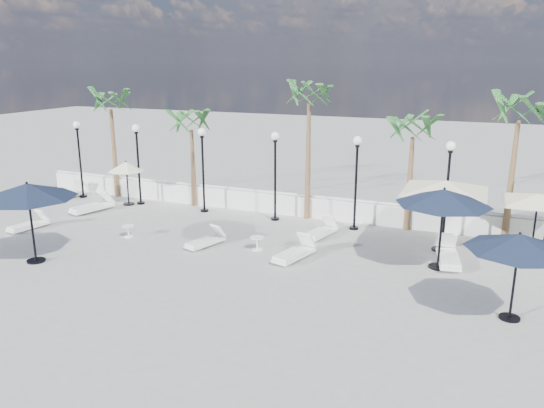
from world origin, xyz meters
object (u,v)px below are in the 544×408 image
at_px(lounger_3, 294,253).
at_px(parasol_navy_right, 519,243).
at_px(lounger_1, 72,193).
at_px(parasol_cream_small, 126,167).
at_px(parasol_cream_sq_a, 446,181).
at_px(lounger_6, 448,256).
at_px(lounger_4, 205,241).
at_px(lounger_0, 92,206).
at_px(lounger_5, 321,231).
at_px(parasol_navy_left, 28,191).
at_px(parasol_cream_sq_b, 539,194).
at_px(lounger_2, 29,225).
at_px(parasol_navy_mid, 444,197).

distance_m(lounger_3, parasol_navy_right, 7.38).
relative_size(lounger_1, lounger_3, 0.95).
relative_size(parasol_navy_right, parasol_cream_small, 1.28).
relative_size(parasol_navy_right, parasol_cream_sq_a, 0.48).
height_order(lounger_1, lounger_6, lounger_6).
height_order(lounger_4, parasol_cream_sq_a, parasol_cream_sq_a).
distance_m(lounger_0, lounger_4, 7.42).
bearing_deg(lounger_1, lounger_5, -2.61).
height_order(lounger_6, parasol_navy_right, parasol_navy_right).
xyz_separation_m(lounger_1, parasol_navy_left, (5.21, -7.44, 2.26)).
height_order(lounger_0, parasol_cream_small, parasol_cream_small).
height_order(lounger_0, parasol_cream_sq_b, parasol_cream_sq_b).
bearing_deg(lounger_0, lounger_2, -84.46).
relative_size(lounger_2, lounger_5, 0.93).
distance_m(lounger_2, parasol_cream_small, 5.25).
bearing_deg(lounger_5, lounger_3, -78.69).
xyz_separation_m(lounger_6, parasol_navy_right, (1.86, -3.60, 1.90)).
bearing_deg(parasol_cream_small, lounger_3, -21.28).
xyz_separation_m(parasol_navy_left, parasol_navy_right, (15.04, 1.62, -0.34)).
bearing_deg(lounger_0, parasol_cream_small, 82.18).
height_order(parasol_navy_mid, parasol_cream_sq_b, parasol_navy_mid).
distance_m(lounger_2, lounger_6, 16.43).
bearing_deg(lounger_1, parasol_cream_small, 2.04).
distance_m(lounger_4, parasol_cream_sq_b, 12.02).
height_order(lounger_1, lounger_3, lounger_3).
bearing_deg(parasol_navy_left, lounger_3, 23.60).
height_order(lounger_1, parasol_navy_right, parasol_navy_right).
bearing_deg(lounger_6, parasol_cream_sq_b, 29.76).
bearing_deg(parasol_navy_right, lounger_6, 117.36).
distance_m(lounger_2, parasol_cream_sq_b, 19.62).
height_order(parasol_cream_sq_b, parasol_cream_small, parasol_cream_sq_b).
bearing_deg(lounger_5, parasol_navy_right, -20.70).
distance_m(lounger_3, lounger_5, 2.69).
bearing_deg(parasol_cream_small, lounger_6, -8.43).
relative_size(lounger_3, parasol_cream_sq_b, 0.42).
distance_m(lounger_6, parasol_navy_left, 14.34).
bearing_deg(lounger_2, parasol_cream_sq_a, 24.36).
bearing_deg(lounger_6, lounger_5, 158.38).
xyz_separation_m(lounger_5, parasol_navy_left, (-8.30, -6.26, 2.27)).
height_order(lounger_4, lounger_6, lounger_6).
relative_size(lounger_1, parasol_navy_left, 0.59).
bearing_deg(parasol_cream_sq_a, lounger_4, -160.67).
bearing_deg(parasol_cream_sq_a, parasol_cream_small, 176.15).
distance_m(lounger_0, lounger_3, 10.85).
xyz_separation_m(lounger_0, parasol_navy_mid, (15.34, -1.08, 2.17)).
relative_size(lounger_4, parasol_cream_small, 0.82).
xyz_separation_m(lounger_4, parasol_navy_mid, (8.24, 1.08, 2.22)).
relative_size(lounger_2, parasol_cream_sq_b, 0.37).
bearing_deg(parasol_cream_sq_b, parasol_cream_sq_a, -162.47).
relative_size(lounger_5, parasol_cream_sq_a, 0.33).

